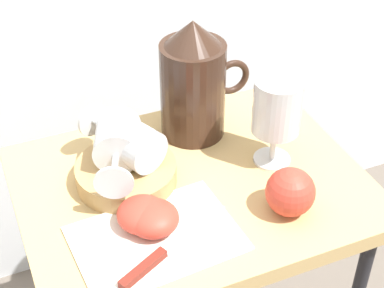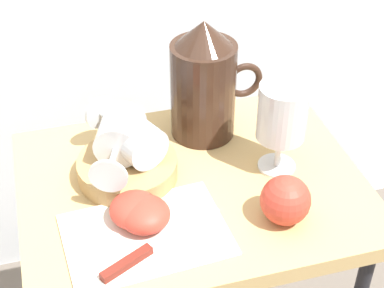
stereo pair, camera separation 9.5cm
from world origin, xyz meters
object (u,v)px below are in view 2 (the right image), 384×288
object	(u,v)px
apple_half_right	(135,209)
table	(192,214)
pitcher	(204,89)
wine_glass_upright	(283,118)
apple_whole	(286,200)
basket_tray	(128,168)
wine_glass_tipped_near	(134,138)
wine_glass_tipped_far	(120,136)
apple_half_left	(145,214)
knife	(145,252)

from	to	relation	value
apple_half_right	table	bearing A→B (deg)	30.94
pitcher	wine_glass_upright	bearing A→B (deg)	-56.04
apple_half_right	apple_whole	distance (m)	0.23
table	pitcher	world-z (taller)	pitcher
apple_half_right	basket_tray	bearing A→B (deg)	85.26
table	wine_glass_upright	size ratio (longest dim) A/B	4.23
table	wine_glass_tipped_near	world-z (taller)	wine_glass_tipped_near
basket_tray	apple_whole	size ratio (longest dim) A/B	2.14
wine_glass_upright	apple_whole	distance (m)	0.14
wine_glass_tipped_far	apple_whole	size ratio (longest dim) A/B	2.12
wine_glass_upright	wine_glass_tipped_far	distance (m)	0.26
pitcher	apple_half_left	world-z (taller)	pitcher
wine_glass_tipped_near	apple_whole	bearing A→B (deg)	-40.88
basket_tray	wine_glass_tipped_near	xyz separation A→B (m)	(0.02, 0.01, 0.05)
wine_glass_tipped_near	apple_whole	distance (m)	0.26
table	wine_glass_upright	distance (m)	0.23
pitcher	basket_tray	bearing A→B (deg)	-150.49
wine_glass_tipped_far	apple_half_right	xyz separation A→B (m)	(-0.00, -0.13, -0.05)
wine_glass_tipped_near	knife	world-z (taller)	wine_glass_tipped_near
wine_glass_upright	knife	size ratio (longest dim) A/B	0.80
wine_glass_tipped_near	apple_half_left	xyz separation A→B (m)	(-0.01, -0.13, -0.05)
wine_glass_tipped_far	apple_whole	distance (m)	0.28
pitcher	knife	world-z (taller)	pitcher
apple_half_left	apple_whole	distance (m)	0.21
apple_half_left	apple_half_right	size ratio (longest dim) A/B	1.00
apple_half_right	apple_whole	bearing A→B (deg)	-13.98
wine_glass_upright	basket_tray	bearing A→B (deg)	169.32
wine_glass_upright	apple_half_left	distance (m)	0.27
wine_glass_tipped_near	wine_glass_tipped_far	distance (m)	0.02
wine_glass_upright	apple_half_left	size ratio (longest dim) A/B	2.08
apple_half_left	knife	xyz separation A→B (m)	(-0.01, -0.06, -0.02)
apple_half_left	wine_glass_tipped_near	bearing A→B (deg)	84.56
apple_half_left	knife	bearing A→B (deg)	-102.12
wine_glass_upright	apple_whole	xyz separation A→B (m)	(-0.04, -0.12, -0.07)
basket_tray	wine_glass_upright	xyz separation A→B (m)	(0.25, -0.05, 0.09)
table	knife	size ratio (longest dim) A/B	3.39
wine_glass_tipped_far	apple_half_left	size ratio (longest dim) A/B	2.12
basket_tray	wine_glass_tipped_far	xyz separation A→B (m)	(-0.01, 0.02, 0.05)
apple_half_right	knife	xyz separation A→B (m)	(-0.00, -0.07, -0.02)
wine_glass_upright	knife	bearing A→B (deg)	-152.50
apple_half_left	basket_tray	bearing A→B (deg)	91.57
wine_glass_upright	apple_half_left	xyz separation A→B (m)	(-0.24, -0.08, -0.08)
apple_half_left	pitcher	bearing A→B (deg)	54.01
apple_whole	wine_glass_tipped_far	bearing A→B (deg)	140.26
basket_tray	wine_glass_tipped_near	world-z (taller)	wine_glass_tipped_near
basket_tray	wine_glass_tipped_far	size ratio (longest dim) A/B	1.01
pitcher	wine_glass_tipped_far	distance (m)	0.18
apple_half_left	table	bearing A→B (deg)	39.66
basket_tray	apple_half_right	size ratio (longest dim) A/B	2.14
table	wine_glass_upright	bearing A→B (deg)	-1.29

